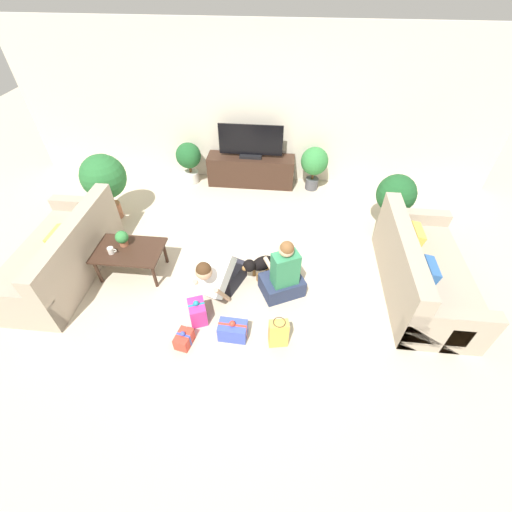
% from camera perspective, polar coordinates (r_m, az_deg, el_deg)
% --- Properties ---
extents(ground_plane, '(16.00, 16.00, 0.00)m').
position_cam_1_polar(ground_plane, '(4.82, -2.82, -2.70)').
color(ground_plane, beige).
extents(wall_back, '(8.40, 0.06, 2.60)m').
position_cam_1_polar(wall_back, '(6.34, 0.32, 23.32)').
color(wall_back, beige).
rests_on(wall_back, ground_plane).
extents(sofa_left, '(0.94, 1.95, 0.86)m').
position_cam_1_polar(sofa_left, '(5.30, -29.70, -0.10)').
color(sofa_left, tan).
rests_on(sofa_left, ground_plane).
extents(sofa_right, '(0.94, 1.95, 0.86)m').
position_cam_1_polar(sofa_right, '(4.87, 25.80, -2.49)').
color(sofa_right, tan).
rests_on(sofa_right, ground_plane).
extents(coffee_table, '(0.89, 0.59, 0.42)m').
position_cam_1_polar(coffee_table, '(4.87, -20.37, 0.60)').
color(coffee_table, '#382319').
rests_on(coffee_table, ground_plane).
extents(tv_console, '(1.57, 0.40, 0.55)m').
position_cam_1_polar(tv_console, '(6.53, -0.84, 14.05)').
color(tv_console, '#382319').
rests_on(tv_console, ground_plane).
extents(tv, '(1.12, 0.20, 0.59)m').
position_cam_1_polar(tv, '(6.29, -0.89, 18.29)').
color(tv, black).
rests_on(tv, tv_console).
extents(potted_plant_corner_left, '(0.68, 0.68, 1.10)m').
position_cam_1_polar(potted_plant_corner_left, '(5.88, -24.03, 11.76)').
color(potted_plant_corner_left, '#A36042').
rests_on(potted_plant_corner_left, ground_plane).
extents(potted_plant_back_left, '(0.46, 0.46, 0.77)m').
position_cam_1_polar(potted_plant_back_left, '(6.61, -11.13, 15.62)').
color(potted_plant_back_left, beige).
rests_on(potted_plant_back_left, ground_plane).
extents(potted_plant_corner_right, '(0.59, 0.59, 0.91)m').
position_cam_1_polar(potted_plant_corner_right, '(5.64, 22.26, 9.30)').
color(potted_plant_corner_right, beige).
rests_on(potted_plant_corner_right, ground_plane).
extents(potted_plant_back_right, '(0.48, 0.48, 0.80)m').
position_cam_1_polar(potted_plant_back_right, '(6.36, 9.68, 15.01)').
color(potted_plant_back_right, '#4C4C51').
rests_on(potted_plant_back_right, ground_plane).
extents(person_kneeling, '(0.58, 0.85, 0.81)m').
position_cam_1_polar(person_kneeling, '(4.31, -6.03, -3.17)').
color(person_kneeling, '#23232D').
rests_on(person_kneeling, ground_plane).
extents(person_sitting, '(0.64, 0.61, 0.90)m').
position_cam_1_polar(person_sitting, '(4.34, 4.57, -3.26)').
color(person_sitting, '#283351').
rests_on(person_sitting, ground_plane).
extents(dog, '(0.48, 0.36, 0.37)m').
position_cam_1_polar(dog, '(4.58, 0.48, -1.41)').
color(dog, black).
rests_on(dog, ground_plane).
extents(gift_box_a, '(0.28, 0.31, 0.34)m').
position_cam_1_polar(gift_box_a, '(4.24, -9.72, -9.16)').
color(gift_box_a, '#CC3389').
rests_on(gift_box_a, ground_plane).
extents(gift_box_b, '(0.21, 0.26, 0.22)m').
position_cam_1_polar(gift_box_b, '(4.11, -11.91, -13.38)').
color(gift_box_b, red).
rests_on(gift_box_b, ground_plane).
extents(gift_box_c, '(0.34, 0.22, 0.28)m').
position_cam_1_polar(gift_box_c, '(4.07, -3.89, -12.26)').
color(gift_box_c, '#3D51BC').
rests_on(gift_box_c, ground_plane).
extents(gift_bag_a, '(0.23, 0.16, 0.41)m').
position_cam_1_polar(gift_bag_a, '(3.94, 3.76, -12.72)').
color(gift_bag_a, '#E5B74C').
rests_on(gift_bag_a, ground_plane).
extents(mug, '(0.12, 0.08, 0.09)m').
position_cam_1_polar(mug, '(4.84, -23.01, 0.85)').
color(mug, silver).
rests_on(mug, coffee_table).
extents(tabletop_plant, '(0.17, 0.17, 0.22)m').
position_cam_1_polar(tabletop_plant, '(4.86, -21.44, 2.82)').
color(tabletop_plant, '#A36042').
rests_on(tabletop_plant, coffee_table).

